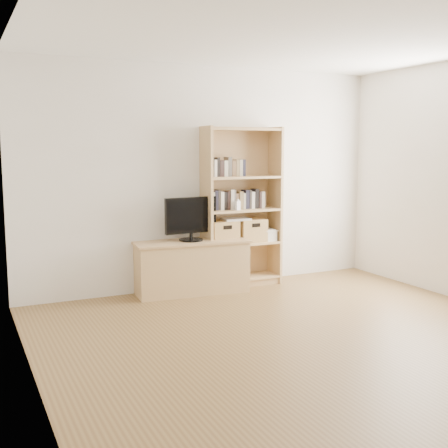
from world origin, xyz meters
TOP-DOWN VIEW (x-y plane):
  - floor at (0.00, 0.00)m, footprint 4.50×5.00m
  - back_wall at (0.00, 2.50)m, footprint 4.50×0.02m
  - left_wall at (-2.25, 0.00)m, footprint 0.02×5.00m
  - ceiling at (0.00, 0.00)m, footprint 4.50×5.00m
  - tv_stand at (-0.29, 2.26)m, footprint 1.30×0.59m
  - bookshelf at (0.39, 2.33)m, footprint 0.95×0.35m
  - television at (-0.29, 2.26)m, footprint 0.63×0.10m
  - books_row_mid at (0.39, 2.35)m, footprint 0.75×0.17m
  - books_row_upper at (0.18, 2.35)m, footprint 0.41×0.17m
  - baby_monitor at (0.28, 2.23)m, footprint 0.06×0.05m
  - basket_left at (0.14, 2.33)m, footprint 0.33×0.27m
  - basket_right at (0.51, 2.32)m, footprint 0.34×0.28m
  - laptop at (0.31, 2.32)m, footprint 0.33×0.25m
  - magazine_stack at (0.72, 2.32)m, footprint 0.18×0.26m

SIDE VIEW (x-z plane):
  - floor at x=0.00m, z-range -0.01..0.01m
  - tv_stand at x=-0.29m, z-range 0.00..0.58m
  - magazine_stack at x=0.72m, z-range 0.53..0.65m
  - basket_left at x=0.14m, z-range 0.53..0.80m
  - basket_right at x=0.51m, z-range 0.53..0.80m
  - laptop at x=0.31m, z-range 0.80..0.83m
  - television at x=-0.29m, z-range 0.61..1.10m
  - bookshelf at x=0.39m, z-range 0.00..1.90m
  - baby_monitor at x=0.28m, z-range 0.93..1.04m
  - books_row_mid at x=0.39m, z-range 0.93..1.13m
  - back_wall at x=0.00m, z-range 0.00..2.60m
  - left_wall at x=-2.25m, z-range 0.00..2.60m
  - books_row_upper at x=0.18m, z-range 1.32..1.54m
  - ceiling at x=0.00m, z-range 2.60..2.60m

